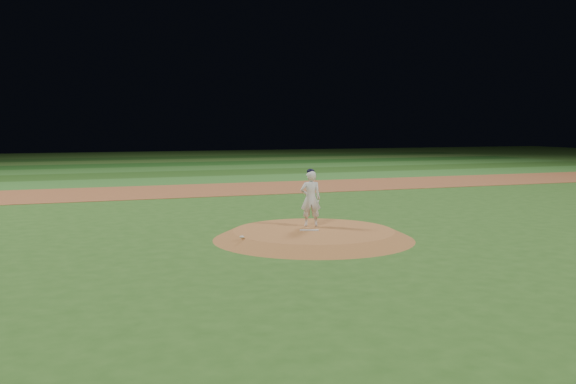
% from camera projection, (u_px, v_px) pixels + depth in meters
% --- Properties ---
extents(ground, '(120.00, 120.00, 0.00)m').
position_uv_depth(ground, '(313.00, 239.00, 17.55)').
color(ground, '#2C591C').
rests_on(ground, ground).
extents(infield_dirt_band, '(70.00, 6.00, 0.02)m').
position_uv_depth(infield_dirt_band, '(200.00, 190.00, 30.60)').
color(infield_dirt_band, brown).
rests_on(infield_dirt_band, ground).
extents(outfield_stripe_0, '(70.00, 5.00, 0.02)m').
position_uv_depth(outfield_stripe_0, '(179.00, 181.00, 35.72)').
color(outfield_stripe_0, '#2F6926').
rests_on(outfield_stripe_0, ground).
extents(outfield_stripe_1, '(70.00, 5.00, 0.02)m').
position_uv_depth(outfield_stripe_1, '(164.00, 174.00, 40.38)').
color(outfield_stripe_1, '#224B18').
rests_on(outfield_stripe_1, ground).
extents(outfield_stripe_2, '(70.00, 5.00, 0.02)m').
position_uv_depth(outfield_stripe_2, '(152.00, 169.00, 45.04)').
color(outfield_stripe_2, '#2F6525').
rests_on(outfield_stripe_2, ground).
extents(outfield_stripe_3, '(70.00, 5.00, 0.02)m').
position_uv_depth(outfield_stripe_3, '(142.00, 165.00, 49.70)').
color(outfield_stripe_3, '#1C4D18').
rests_on(outfield_stripe_3, ground).
extents(outfield_stripe_4, '(70.00, 5.00, 0.02)m').
position_uv_depth(outfield_stripe_4, '(134.00, 162.00, 54.36)').
color(outfield_stripe_4, '#376324').
rests_on(outfield_stripe_4, ground).
extents(outfield_stripe_5, '(70.00, 5.00, 0.02)m').
position_uv_depth(outfield_stripe_5, '(127.00, 159.00, 59.03)').
color(outfield_stripe_5, '#1D4817').
rests_on(outfield_stripe_5, ground).
extents(pitchers_mound, '(5.50, 5.50, 0.25)m').
position_uv_depth(pitchers_mound, '(313.00, 235.00, 17.53)').
color(pitchers_mound, '#A46433').
rests_on(pitchers_mound, ground).
extents(pitching_rubber, '(0.52, 0.32, 0.03)m').
position_uv_depth(pitching_rubber, '(309.00, 230.00, 17.43)').
color(pitching_rubber, silver).
rests_on(pitching_rubber, pitchers_mound).
extents(rosin_bag, '(0.12, 0.12, 0.07)m').
position_uv_depth(rosin_bag, '(242.00, 237.00, 16.26)').
color(rosin_bag, silver).
rests_on(rosin_bag, pitchers_mound).
extents(pitcher_on_mound, '(0.65, 0.51, 1.64)m').
position_uv_depth(pitcher_on_mound, '(311.00, 198.00, 18.09)').
color(pitcher_on_mound, white).
rests_on(pitcher_on_mound, pitchers_mound).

